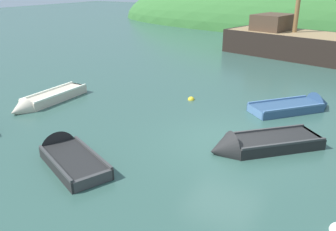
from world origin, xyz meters
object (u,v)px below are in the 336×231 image
object	(u,v)px
rowboat_outer_right	(67,157)
sailing_ship	(317,50)
rowboat_portside	(256,146)
buoy_yellow	(191,100)
rowboat_center	(298,107)
rowboat_far	(46,101)

from	to	relation	value
rowboat_outer_right	sailing_ship	bearing A→B (deg)	-79.00
sailing_ship	rowboat_portside	distance (m)	15.30
rowboat_outer_right	buoy_yellow	xyz separation A→B (m)	(0.53, 6.89, -0.10)
rowboat_center	buoy_yellow	size ratio (longest dim) A/B	11.62
rowboat_outer_right	rowboat_far	distance (m)	5.61
rowboat_outer_right	rowboat_portside	xyz separation A→B (m)	(4.59, 3.64, 0.01)
sailing_ship	rowboat_center	size ratio (longest dim) A/B	4.44
rowboat_outer_right	buoy_yellow	distance (m)	6.91
sailing_ship	rowboat_far	bearing A→B (deg)	-105.88
rowboat_center	buoy_yellow	bearing A→B (deg)	144.64
rowboat_outer_right	rowboat_far	xyz separation A→B (m)	(-4.63, 3.18, 0.02)
rowboat_outer_right	rowboat_portside	size ratio (longest dim) A/B	0.97
rowboat_far	buoy_yellow	size ratio (longest dim) A/B	12.99
rowboat_portside	rowboat_center	xyz separation A→B (m)	(0.32, 4.43, -0.02)
rowboat_far	buoy_yellow	xyz separation A→B (m)	(5.16, 3.71, -0.13)
sailing_ship	rowboat_center	world-z (taller)	sailing_ship
rowboat_portside	rowboat_outer_right	bearing A→B (deg)	-7.83
sailing_ship	rowboat_far	world-z (taller)	sailing_ship
buoy_yellow	sailing_ship	bearing A→B (deg)	75.14
sailing_ship	rowboat_portside	xyz separation A→B (m)	(0.87, -15.27, -0.49)
rowboat_portside	rowboat_center	size ratio (longest dim) A/B	0.98
sailing_ship	rowboat_outer_right	bearing A→B (deg)	-89.06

